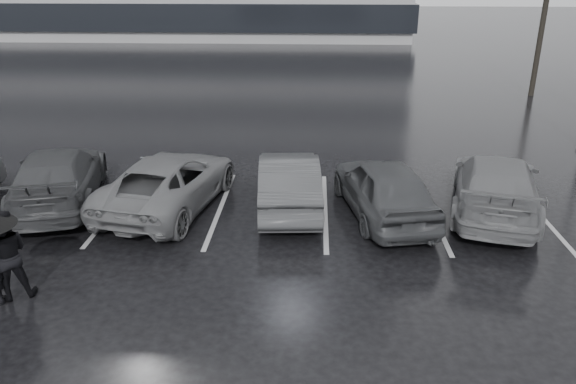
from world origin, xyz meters
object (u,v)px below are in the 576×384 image
at_px(car_west_c, 58,176).
at_px(car_east, 496,185).
at_px(car_west_a, 289,181).
at_px(pedestrian_right, 5,255).
at_px(tree_north, 546,5).
at_px(car_west_b, 169,182).
at_px(car_main, 384,188).

bearing_deg(car_west_c, car_east, 165.23).
bearing_deg(car_west_a, car_west_c, -3.97).
distance_m(pedestrian_right, tree_north, 25.42).
height_order(car_west_a, car_west_c, car_west_c).
height_order(car_west_a, car_east, car_east).
height_order(car_west_b, pedestrian_right, pedestrian_right).
xyz_separation_m(car_main, car_west_c, (-8.69, 0.45, -0.01)).
height_order(car_west_a, pedestrian_right, pedestrian_right).
bearing_deg(car_west_a, pedestrian_right, 38.03).
bearing_deg(pedestrian_right, tree_north, -158.18).
relative_size(car_main, car_west_c, 0.87).
distance_m(car_west_b, pedestrian_right, 4.96).
bearing_deg(car_west_c, tree_north, -155.35).
distance_m(car_west_c, car_east, 11.61).
relative_size(car_west_a, pedestrian_right, 2.42).
bearing_deg(car_main, car_west_c, -14.74).
relative_size(car_main, car_east, 0.87).
bearing_deg(car_west_b, car_west_a, -166.03).
distance_m(car_west_c, tree_north, 22.96).
height_order(car_west_c, pedestrian_right, pedestrian_right).
bearing_deg(car_west_b, pedestrian_right, 77.20).
distance_m(car_main, car_east, 2.95).
relative_size(car_west_a, car_west_c, 0.86).
bearing_deg(car_main, car_west_b, -14.78).
relative_size(car_west_b, car_east, 0.99).
distance_m(car_west_a, tree_north, 18.61).
bearing_deg(tree_north, car_main, -121.14).
relative_size(car_west_c, tree_north, 0.61).
xyz_separation_m(car_west_b, car_west_c, (-3.05, 0.15, 0.04)).
distance_m(car_west_a, car_east, 5.38).
bearing_deg(car_west_b, car_west_c, 8.23).
relative_size(car_main, pedestrian_right, 2.45).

